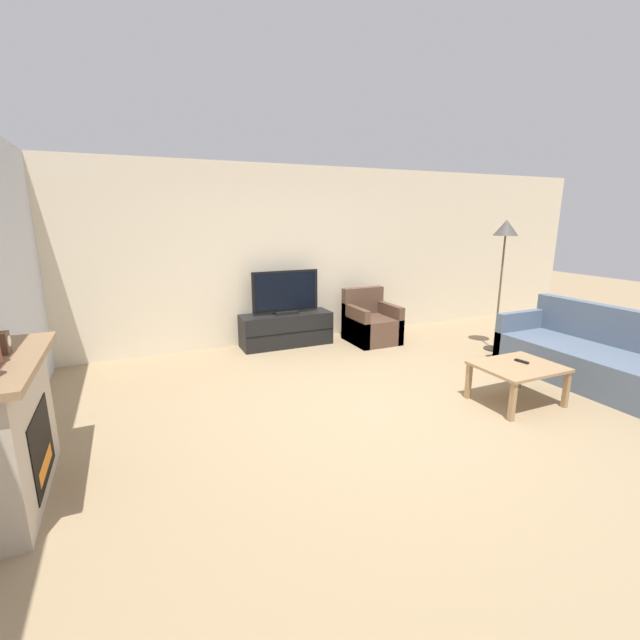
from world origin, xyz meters
TOP-DOWN VIEW (x-y plane):
  - ground_plane at (0.00, 0.00)m, footprint 24.00×24.00m
  - wall_back at (0.00, 2.83)m, footprint 12.00×0.06m
  - fireplace at (-3.09, -0.21)m, footprint 0.45×1.35m
  - mantel_clock at (-3.07, -0.07)m, footprint 0.08×0.11m
  - tv_stand at (-0.13, 2.53)m, footprint 1.39×0.46m
  - tv at (-0.13, 2.53)m, footprint 1.04×0.18m
  - armchair at (1.17, 2.19)m, footprint 0.70×0.76m
  - coffee_table at (1.40, -0.45)m, footprint 0.84×0.67m
  - remote at (1.50, -0.40)m, footprint 0.07×0.15m
  - couch at (2.72, -0.55)m, footprint 0.92×2.42m
  - floor_lamp at (2.65, 1.06)m, footprint 0.33×0.33m

SIDE VIEW (x-z plane):
  - ground_plane at x=0.00m, z-range 0.00..0.00m
  - tv_stand at x=-0.13m, z-range 0.00..0.50m
  - armchair at x=1.17m, z-range -0.14..0.69m
  - couch at x=2.72m, z-range -0.15..0.73m
  - coffee_table at x=1.40m, z-range 0.16..0.58m
  - remote at x=1.50m, z-range 0.42..0.44m
  - fireplace at x=-3.09m, z-range 0.01..1.04m
  - tv at x=-0.13m, z-range 0.48..1.14m
  - mantel_clock at x=-3.07m, z-range 1.03..1.18m
  - wall_back at x=0.00m, z-range 0.00..2.70m
  - floor_lamp at x=2.65m, z-range 0.71..2.61m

